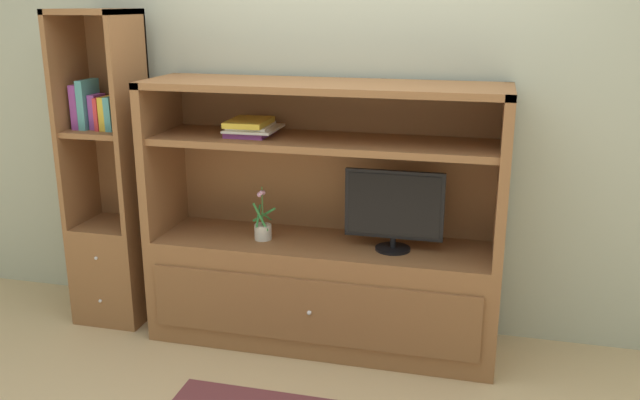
{
  "coord_description": "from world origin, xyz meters",
  "views": [
    {
      "loc": [
        0.84,
        -2.94,
        1.83
      ],
      "look_at": [
        0.0,
        0.35,
        0.83
      ],
      "focal_mm": 37.94,
      "sensor_mm": 36.0,
      "label": 1
    }
  ],
  "objects_px": {
    "media_console": "(323,263)",
    "bookshelf_tall": "(113,220)",
    "tv_monitor": "(394,208)",
    "upright_book_row": "(97,109)",
    "magazine_stack": "(251,127)",
    "potted_plant": "(263,229)"
  },
  "relations": [
    {
      "from": "potted_plant",
      "to": "bookshelf_tall",
      "type": "distance_m",
      "value": 0.95
    },
    {
      "from": "potted_plant",
      "to": "media_console",
      "type": "bearing_deg",
      "value": 7.94
    },
    {
      "from": "bookshelf_tall",
      "to": "magazine_stack",
      "type": "bearing_deg",
      "value": -0.26
    },
    {
      "from": "magazine_stack",
      "to": "tv_monitor",
      "type": "bearing_deg",
      "value": -2.55
    },
    {
      "from": "media_console",
      "to": "potted_plant",
      "type": "height_order",
      "value": "media_console"
    },
    {
      "from": "upright_book_row",
      "to": "potted_plant",
      "type": "bearing_deg",
      "value": -2.27
    },
    {
      "from": "tv_monitor",
      "to": "potted_plant",
      "type": "relative_size",
      "value": 1.72
    },
    {
      "from": "media_console",
      "to": "tv_monitor",
      "type": "relative_size",
      "value": 3.68
    },
    {
      "from": "tv_monitor",
      "to": "magazine_stack",
      "type": "distance_m",
      "value": 0.87
    },
    {
      "from": "media_console",
      "to": "bookshelf_tall",
      "type": "height_order",
      "value": "bookshelf_tall"
    },
    {
      "from": "magazine_stack",
      "to": "upright_book_row",
      "type": "xyz_separation_m",
      "value": [
        -0.91,
        -0.01,
        0.06
      ]
    },
    {
      "from": "tv_monitor",
      "to": "upright_book_row",
      "type": "bearing_deg",
      "value": 179.04
    },
    {
      "from": "potted_plant",
      "to": "bookshelf_tall",
      "type": "height_order",
      "value": "bookshelf_tall"
    },
    {
      "from": "potted_plant",
      "to": "bookshelf_tall",
      "type": "relative_size",
      "value": 0.17
    },
    {
      "from": "media_console",
      "to": "magazine_stack",
      "type": "relative_size",
      "value": 6.09
    },
    {
      "from": "potted_plant",
      "to": "upright_book_row",
      "type": "xyz_separation_m",
      "value": [
        -0.98,
        0.04,
        0.61
      ]
    },
    {
      "from": "media_console",
      "to": "bookshelf_tall",
      "type": "xyz_separation_m",
      "value": [
        -1.27,
        0.0,
        0.15
      ]
    },
    {
      "from": "tv_monitor",
      "to": "bookshelf_tall",
      "type": "distance_m",
      "value": 1.67
    },
    {
      "from": "tv_monitor",
      "to": "media_console",
      "type": "bearing_deg",
      "value": 174.87
    },
    {
      "from": "upright_book_row",
      "to": "media_console",
      "type": "bearing_deg",
      "value": 0.29
    },
    {
      "from": "tv_monitor",
      "to": "upright_book_row",
      "type": "height_order",
      "value": "upright_book_row"
    },
    {
      "from": "media_console",
      "to": "potted_plant",
      "type": "bearing_deg",
      "value": -172.06
    }
  ]
}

